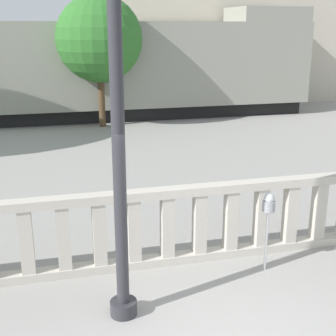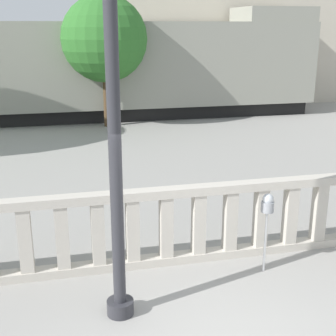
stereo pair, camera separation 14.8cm
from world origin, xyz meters
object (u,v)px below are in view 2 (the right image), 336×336
(lamppost, at_px, (112,54))
(parking_meter, at_px, (267,208))
(train_near, at_px, (59,70))
(tree_right, at_px, (104,39))
(train_far, at_px, (88,50))

(lamppost, xyz_separation_m, parking_meter, (2.37, 0.63, -2.35))
(train_near, relative_size, tree_right, 4.46)
(train_near, bearing_deg, parking_meter, -77.91)
(train_far, distance_m, tree_right, 18.25)
(lamppost, xyz_separation_m, train_far, (1.80, 30.56, -1.45))
(parking_meter, height_order, train_far, train_far)
(lamppost, xyz_separation_m, train_near, (-0.52, 14.12, -1.38))
(parking_meter, bearing_deg, lamppost, -165.03)
(parking_meter, relative_size, train_near, 0.06)
(train_near, bearing_deg, train_far, 81.99)
(lamppost, bearing_deg, train_far, 86.63)
(parking_meter, distance_m, train_near, 13.82)
(tree_right, bearing_deg, parking_meter, -84.16)
(parking_meter, bearing_deg, tree_right, 95.84)
(lamppost, distance_m, train_near, 14.19)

